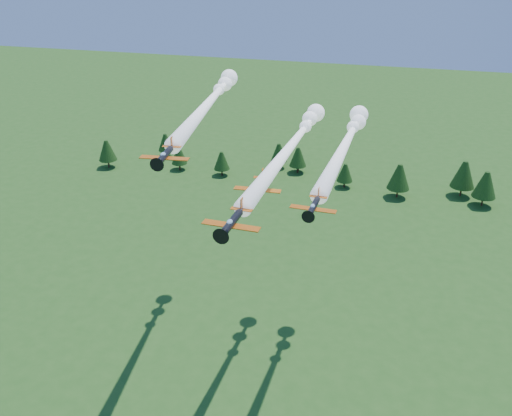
% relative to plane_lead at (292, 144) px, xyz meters
% --- Properties ---
extents(plane_lead, '(8.68, 57.14, 3.70)m').
position_rel_plane_lead_xyz_m(plane_lead, '(0.00, 0.00, 0.00)').
color(plane_lead, black).
rests_on(plane_lead, ground).
extents(plane_left, '(10.27, 53.35, 3.70)m').
position_rel_plane_lead_xyz_m(plane_left, '(-17.30, 6.80, 4.90)').
color(plane_left, black).
rests_on(plane_left, ground).
extents(plane_right, '(7.35, 49.02, 3.70)m').
position_rel_plane_lead_xyz_m(plane_right, '(9.33, 2.54, 0.47)').
color(plane_right, black).
rests_on(plane_right, ground).
extents(plane_slot, '(7.50, 8.16, 2.64)m').
position_rel_plane_lead_xyz_m(plane_slot, '(-2.47, -14.93, -2.14)').
color(plane_slot, black).
rests_on(plane_slot, ground).
extents(treeline, '(173.17, 22.49, 11.96)m').
position_rel_plane_lead_xyz_m(treeline, '(6.64, 85.29, -37.18)').
color(treeline, '#382314').
rests_on(treeline, ground).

